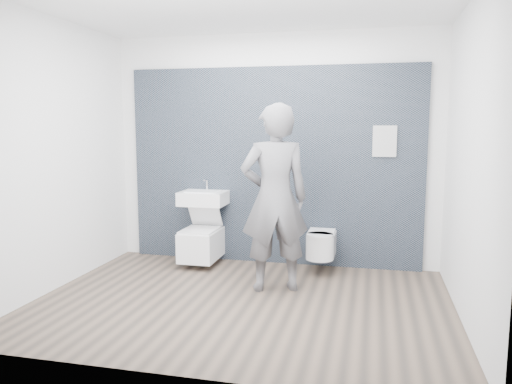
% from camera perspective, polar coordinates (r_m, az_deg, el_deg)
% --- Properties ---
extents(ground, '(4.00, 4.00, 0.00)m').
position_cam_1_polar(ground, '(4.97, -1.64, -12.43)').
color(ground, brown).
rests_on(ground, ground).
extents(room_shell, '(4.00, 4.00, 4.00)m').
position_cam_1_polar(room_shell, '(4.66, -1.72, 8.06)').
color(room_shell, silver).
rests_on(room_shell, ground).
extents(tile_wall, '(3.60, 0.06, 2.40)m').
position_cam_1_polar(tile_wall, '(6.33, 1.84, -7.96)').
color(tile_wall, black).
rests_on(tile_wall, ground).
extents(washbasin, '(0.55, 0.42, 0.42)m').
position_cam_1_polar(washbasin, '(6.15, -6.06, -0.66)').
color(washbasin, white).
rests_on(washbasin, ground).
extents(toilet_square, '(0.42, 0.61, 0.75)m').
position_cam_1_polar(toilet_square, '(6.16, -6.27, -5.75)').
color(toilet_square, white).
rests_on(toilet_square, ground).
extents(toilet_rounded, '(0.32, 0.54, 0.30)m').
position_cam_1_polar(toilet_rounded, '(5.87, 7.41, -5.98)').
color(toilet_rounded, white).
rests_on(toilet_rounded, ground).
extents(info_placard, '(0.27, 0.03, 0.36)m').
position_cam_1_polar(info_placard, '(6.17, 14.01, -8.61)').
color(info_placard, white).
rests_on(info_placard, ground).
extents(visitor, '(0.82, 0.68, 1.92)m').
position_cam_1_polar(visitor, '(5.10, 2.14, -0.73)').
color(visitor, slate).
rests_on(visitor, ground).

